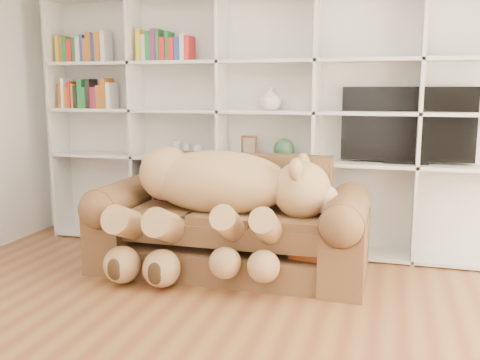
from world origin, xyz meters
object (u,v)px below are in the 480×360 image
(sofa, at_px, (231,228))
(teddy_bear, at_px, (216,196))
(gift_box, at_px, (315,268))
(tv, at_px, (407,126))

(sofa, relative_size, teddy_bear, 1.28)
(teddy_bear, relative_size, gift_box, 5.32)
(teddy_bear, height_order, tv, tv)
(sofa, distance_m, tv, 1.77)
(gift_box, bearing_deg, sofa, 166.70)
(gift_box, bearing_deg, tv, 52.90)
(sofa, height_order, gift_box, sofa)
(gift_box, distance_m, tv, 1.51)
(teddy_bear, bearing_deg, tv, 22.49)
(gift_box, xyz_separation_m, tv, (0.65, 0.86, 1.06))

